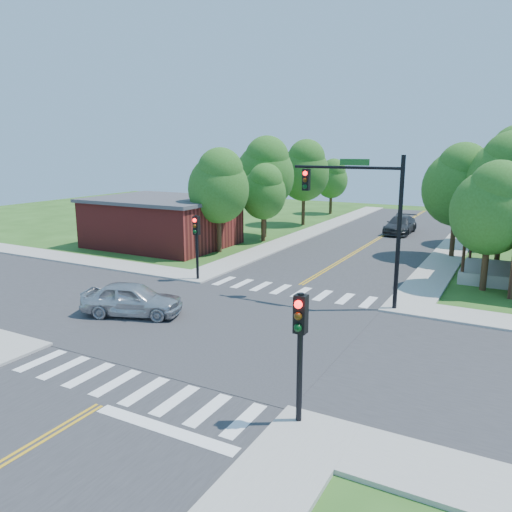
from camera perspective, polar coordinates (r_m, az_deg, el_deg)
The scene contains 23 objects.
ground at distance 21.49m, azimuth -2.92°, elevation -8.19°, with size 100.00×100.00×0.00m, color #294C18.
road_ns at distance 21.49m, azimuth -2.92°, elevation -8.14°, with size 10.00×90.00×0.04m, color #2D2D30.
road_ew at distance 21.48m, azimuth -2.92°, elevation -8.12°, with size 90.00×10.00×0.04m, color #2D2D30.
intersection_patch at distance 21.49m, azimuth -2.92°, elevation -8.19°, with size 10.20×10.20×0.06m, color #2D2D30.
sidewalk_nw at distance 42.86m, azimuth -10.06°, elevation 2.13°, with size 40.00×40.00×0.14m.
crosswalk_north at distance 26.69m, azimuth 4.01°, elevation -3.97°, with size 8.85×2.00×0.01m.
crosswalk_south at distance 16.94m, azimuth -14.22°, elevation -14.29°, with size 8.85×2.00×0.01m.
centerline at distance 21.48m, azimuth -2.92°, elevation -8.07°, with size 0.30×90.00×0.01m.
stop_bar at distance 14.58m, azimuth -10.44°, elevation -18.99°, with size 4.60×0.45×0.09m, color white.
signal_mast_ne at distance 23.84m, azimuth 12.20°, elevation 5.61°, with size 5.30×0.42×7.20m.
signal_pole_se at distance 13.46m, azimuth 5.04°, elevation -8.92°, with size 0.34×0.42×3.80m.
signal_pole_nw at distance 28.29m, azimuth -6.82°, elevation 2.35°, with size 0.34×0.42×3.80m.
building_nw at distance 39.56m, azimuth -10.66°, elevation 3.92°, with size 10.40×8.40×3.73m.
tree_e_a at distance 28.68m, azimuth 25.41°, elevation 5.15°, with size 4.07×3.87×6.92m.
tree_e_b at distance 35.38m, azimuth 26.74°, elevation 7.94°, with size 5.04×4.79×8.57m.
tree_w_a at distance 35.89m, azimuth -4.26°, elevation 8.16°, with size 4.43×4.21×7.54m.
tree_w_b at distance 42.08m, azimuth 1.07°, elevation 9.65°, with size 4.99×4.74×8.48m.
tree_w_c at distance 49.05m, azimuth 5.58°, elevation 9.84°, with size 4.88×4.64×8.30m.
tree_w_d at distance 57.93m, azimuth 8.68°, elevation 8.83°, with size 3.70×3.51×6.29m.
tree_house at distance 36.45m, azimuth 22.15°, elevation 7.72°, with size 4.63×4.40×7.88m.
tree_bldg at distance 40.23m, azimuth 0.91°, elevation 7.50°, with size 3.71×3.53×6.31m.
car_silver at distance 23.36m, azimuth -13.97°, elevation -4.86°, with size 4.87×3.23×1.54m, color #B6B9BE.
car_dgrey at distance 45.95m, azimuth 16.16°, elevation 3.39°, with size 2.14×5.26×1.53m, color #2F3134.
Camera 1 is at (10.51, -17.17, 7.53)m, focal length 35.00 mm.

